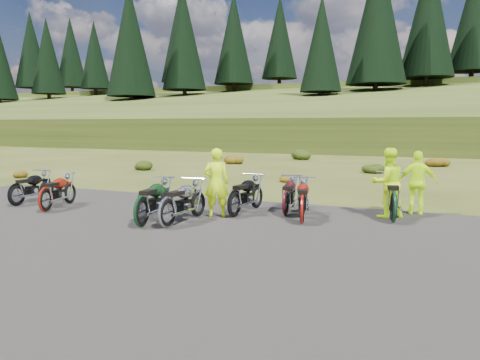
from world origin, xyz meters
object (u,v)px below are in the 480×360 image
at_px(motorcycle_3, 168,229).
at_px(person_middle, 216,184).
at_px(motorcycle_0, 17,207).
at_px(motorcycle_7, 393,224).

height_order(motorcycle_3, person_middle, person_middle).
height_order(motorcycle_0, person_middle, person_middle).
bearing_deg(motorcycle_0, motorcycle_3, -102.76).
bearing_deg(person_middle, motorcycle_3, 46.78).
bearing_deg(person_middle, motorcycle_7, 166.65).
xyz_separation_m(motorcycle_0, motorcycle_3, (5.68, -0.72, 0.00)).
bearing_deg(person_middle, motorcycle_0, -18.81).
xyz_separation_m(motorcycle_3, person_middle, (0.47, 1.63, 0.90)).
xyz_separation_m(motorcycle_0, person_middle, (6.15, 0.92, 0.90)).
xyz_separation_m(motorcycle_3, motorcycle_7, (4.79, 2.71, 0.00)).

